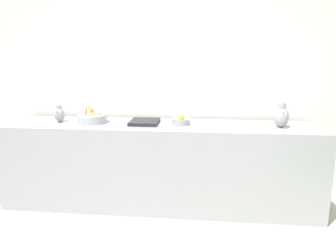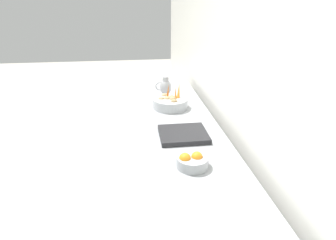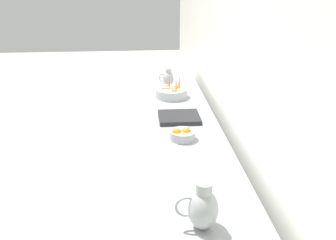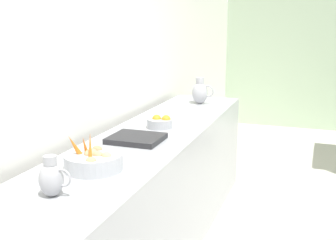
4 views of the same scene
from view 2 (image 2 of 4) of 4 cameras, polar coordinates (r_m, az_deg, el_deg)
tile_wall_left at (r=1.41m, az=25.95°, el=7.23°), size 0.10×7.86×3.00m
prep_counter at (r=2.17m, az=3.07°, el=-16.11°), size 0.66×3.37×0.92m
vegetable_colander at (r=2.55m, az=0.50°, el=3.52°), size 0.31×0.31×0.22m
orange_bowl at (r=1.69m, az=4.85°, el=-8.20°), size 0.19×0.19×0.10m
metal_pitcher_short at (r=2.89m, az=-0.51°, el=6.72°), size 0.16×0.11×0.19m
counter_sink_basin at (r=2.04m, az=3.08°, el=-2.88°), size 0.34×0.30×0.04m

